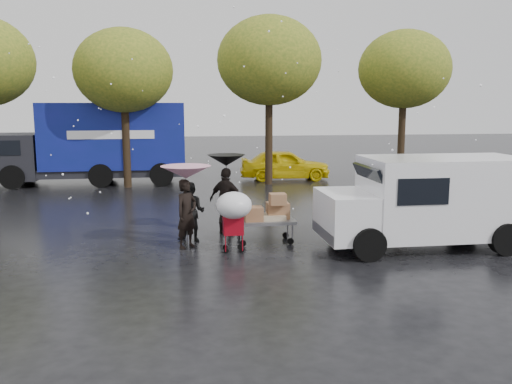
{
  "coord_description": "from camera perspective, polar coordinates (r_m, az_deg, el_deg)",
  "views": [
    {
      "loc": [
        -1.44,
        -13.0,
        3.49
      ],
      "look_at": [
        0.62,
        1.0,
        1.16
      ],
      "focal_mm": 38.0,
      "sensor_mm": 36.0,
      "label": 1
    }
  ],
  "objects": [
    {
      "name": "shopping_cart",
      "position": [
        12.58,
        -2.36,
        -1.76
      ],
      "size": [
        0.84,
        0.84,
        1.46
      ],
      "color": "#A40918",
      "rests_on": "ground"
    },
    {
      "name": "person_pink",
      "position": [
        13.2,
        -7.31,
        -2.29
      ],
      "size": [
        0.72,
        0.71,
        1.68
      ],
      "primitive_type": "imported",
      "rotation": [
        0.0,
        0.0,
        0.76
      ],
      "color": "black",
      "rests_on": "ground"
    },
    {
      "name": "box_ground_near",
      "position": [
        14.73,
        10.65,
        -3.73
      ],
      "size": [
        0.51,
        0.44,
        0.39
      ],
      "primitive_type": "cube",
      "rotation": [
        0.0,
        0.0,
        0.24
      ],
      "color": "brown",
      "rests_on": "ground"
    },
    {
      "name": "blue_truck",
      "position": [
        24.55,
        -16.58,
        4.92
      ],
      "size": [
        8.3,
        2.6,
        3.5
      ],
      "color": "navy",
      "rests_on": "ground"
    },
    {
      "name": "tree_row",
      "position": [
        23.07,
        -6.08,
        13.11
      ],
      "size": [
        21.6,
        4.4,
        7.12
      ],
      "color": "black",
      "rests_on": "ground"
    },
    {
      "name": "person_black",
      "position": [
        14.57,
        -3.12,
        -0.93
      ],
      "size": [
        1.09,
        0.98,
        1.78
      ],
      "primitive_type": "imported",
      "rotation": [
        0.0,
        0.0,
        2.49
      ],
      "color": "black",
      "rests_on": "ground"
    },
    {
      "name": "white_van",
      "position": [
        13.76,
        17.65,
        -0.84
      ],
      "size": [
        4.91,
        2.18,
        2.2
      ],
      "color": "white",
      "rests_on": "ground"
    },
    {
      "name": "umbrella_pink",
      "position": [
        13.04,
        -7.4,
        2.08
      ],
      "size": [
        1.21,
        1.21,
        2.01
      ],
      "color": "#4C4C4C",
      "rests_on": "ground"
    },
    {
      "name": "person_middle",
      "position": [
        13.82,
        -6.85,
        -2.1
      ],
      "size": [
        0.9,
        0.8,
        1.52
      ],
      "primitive_type": "imported",
      "rotation": [
        0.0,
        0.0,
        -0.37
      ],
      "color": "black",
      "rests_on": "ground"
    },
    {
      "name": "ground",
      "position": [
        13.54,
        -1.98,
        -5.59
      ],
      "size": [
        90.0,
        90.0,
        0.0
      ],
      "primitive_type": "plane",
      "color": "black",
      "rests_on": "ground"
    },
    {
      "name": "yellow_taxi",
      "position": [
        24.93,
        3.05,
        2.91
      ],
      "size": [
        4.23,
        2.0,
        1.4
      ],
      "primitive_type": "imported",
      "rotation": [
        0.0,
        0.0,
        1.48
      ],
      "color": "yellow",
      "rests_on": "ground"
    },
    {
      "name": "umbrella_black",
      "position": [
        14.42,
        -3.16,
        3.34
      ],
      "size": [
        1.01,
        1.01,
        2.13
      ],
      "color": "#4C4C4C",
      "rests_on": "ground"
    },
    {
      "name": "box_ground_far",
      "position": [
        14.77,
        10.47,
        -3.76
      ],
      "size": [
        0.52,
        0.44,
        0.36
      ],
      "primitive_type": "cube",
      "rotation": [
        0.0,
        0.0,
        0.2
      ],
      "color": "brown",
      "rests_on": "ground"
    },
    {
      "name": "vendor_cart",
      "position": [
        13.63,
        1.28,
        -2.34
      ],
      "size": [
        1.52,
        0.8,
        1.27
      ],
      "color": "slate",
      "rests_on": "ground"
    }
  ]
}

